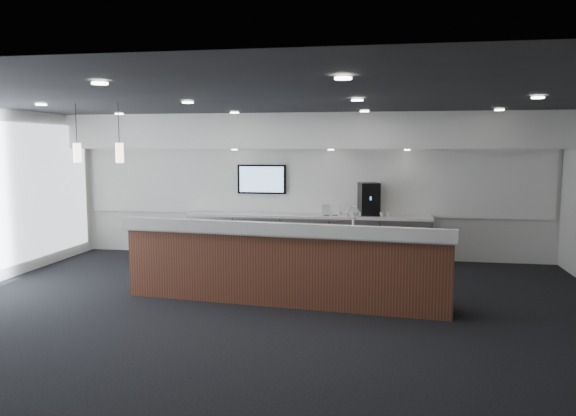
# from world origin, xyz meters

# --- Properties ---
(ground) EXTENTS (10.00, 10.00, 0.00)m
(ground) POSITION_xyz_m (0.00, 0.00, 0.00)
(ground) COLOR black
(ground) RESTS_ON ground
(ceiling) EXTENTS (10.00, 8.00, 0.02)m
(ceiling) POSITION_xyz_m (0.00, 0.00, 3.00)
(ceiling) COLOR black
(ceiling) RESTS_ON back_wall
(back_wall) EXTENTS (10.00, 0.02, 3.00)m
(back_wall) POSITION_xyz_m (0.00, 4.00, 1.50)
(back_wall) COLOR silver
(back_wall) RESTS_ON ground
(soffit_bulkhead) EXTENTS (10.00, 0.90, 0.70)m
(soffit_bulkhead) POSITION_xyz_m (0.00, 3.55, 2.65)
(soffit_bulkhead) COLOR white
(soffit_bulkhead) RESTS_ON back_wall
(alcove_panel) EXTENTS (9.80, 0.06, 1.40)m
(alcove_panel) POSITION_xyz_m (0.00, 3.97, 1.60)
(alcove_panel) COLOR white
(alcove_panel) RESTS_ON back_wall
(back_credenza) EXTENTS (5.06, 0.66, 0.95)m
(back_credenza) POSITION_xyz_m (-0.00, 3.64, 0.48)
(back_credenza) COLOR gray
(back_credenza) RESTS_ON ground
(wall_tv) EXTENTS (1.05, 0.08, 0.62)m
(wall_tv) POSITION_xyz_m (-1.00, 3.91, 1.65)
(wall_tv) COLOR black
(wall_tv) RESTS_ON back_wall
(pendant_left) EXTENTS (0.12, 0.12, 0.30)m
(pendant_left) POSITION_xyz_m (-2.40, 0.80, 2.25)
(pendant_left) COLOR beige
(pendant_left) RESTS_ON ceiling
(pendant_right) EXTENTS (0.12, 0.12, 0.30)m
(pendant_right) POSITION_xyz_m (-3.10, 0.80, 2.25)
(pendant_right) COLOR beige
(pendant_right) RESTS_ON ceiling
(ceiling_can_lights) EXTENTS (7.00, 5.00, 0.02)m
(ceiling_can_lights) POSITION_xyz_m (0.00, 0.00, 2.97)
(ceiling_can_lights) COLOR silver
(ceiling_can_lights) RESTS_ON ceiling
(service_counter) EXTENTS (5.04, 1.33, 1.49)m
(service_counter) POSITION_xyz_m (0.12, 0.45, 0.58)
(service_counter) COLOR #51271B
(service_counter) RESTS_ON ground
(coffee_machine) EXTENTS (0.48, 0.55, 0.67)m
(coffee_machine) POSITION_xyz_m (1.27, 3.71, 1.28)
(coffee_machine) COLOR black
(coffee_machine) RESTS_ON back_credenza
(info_sign_left) EXTENTS (0.17, 0.06, 0.23)m
(info_sign_left) POSITION_xyz_m (0.40, 3.54, 1.07)
(info_sign_left) COLOR silver
(info_sign_left) RESTS_ON back_credenza
(info_sign_right) EXTENTS (0.17, 0.06, 0.22)m
(info_sign_right) POSITION_xyz_m (0.61, 3.57, 1.06)
(info_sign_right) COLOR silver
(info_sign_right) RESTS_ON back_credenza
(cup_0) EXTENTS (0.09, 0.09, 0.09)m
(cup_0) POSITION_xyz_m (1.66, 3.57, 0.99)
(cup_0) COLOR white
(cup_0) RESTS_ON back_credenza
(cup_1) EXTENTS (0.13, 0.13, 0.09)m
(cup_1) POSITION_xyz_m (1.52, 3.57, 0.99)
(cup_1) COLOR white
(cup_1) RESTS_ON back_credenza
(cup_2) EXTENTS (0.11, 0.11, 0.09)m
(cup_2) POSITION_xyz_m (1.38, 3.57, 0.99)
(cup_2) COLOR white
(cup_2) RESTS_ON back_credenza
(cup_3) EXTENTS (0.12, 0.12, 0.09)m
(cup_3) POSITION_xyz_m (1.24, 3.57, 0.99)
(cup_3) COLOR white
(cup_3) RESTS_ON back_credenza
(cup_4) EXTENTS (0.12, 0.12, 0.09)m
(cup_4) POSITION_xyz_m (1.10, 3.57, 0.99)
(cup_4) COLOR white
(cup_4) RESTS_ON back_credenza
(cup_5) EXTENTS (0.10, 0.10, 0.09)m
(cup_5) POSITION_xyz_m (0.96, 3.57, 0.99)
(cup_5) COLOR white
(cup_5) RESTS_ON back_credenza
(cup_6) EXTENTS (0.13, 0.13, 0.09)m
(cup_6) POSITION_xyz_m (0.82, 3.57, 0.99)
(cup_6) COLOR white
(cup_6) RESTS_ON back_credenza
(cup_7) EXTENTS (0.11, 0.11, 0.09)m
(cup_7) POSITION_xyz_m (0.68, 3.57, 0.99)
(cup_7) COLOR white
(cup_7) RESTS_ON back_credenza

